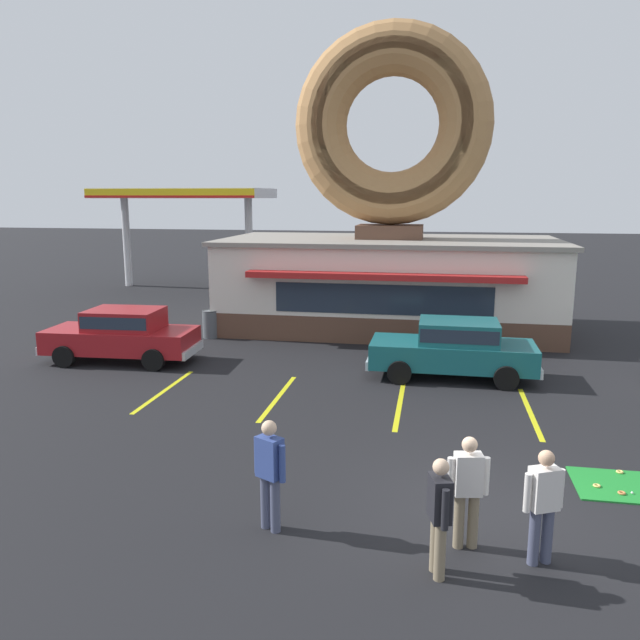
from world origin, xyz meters
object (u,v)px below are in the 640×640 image
(car_red, at_px, (122,333))
(car_teal, at_px, (454,347))
(pedestrian_blue_sweater_man, at_px, (468,487))
(pedestrian_hooded_kid, at_px, (543,502))
(trash_bin, at_px, (210,324))
(pedestrian_clipboard_woman, at_px, (270,470))
(pedestrian_leather_jacket_man, at_px, (439,512))
(golf_ball, at_px, (632,493))

(car_red, bearing_deg, car_teal, 0.15)
(pedestrian_blue_sweater_man, bearing_deg, pedestrian_hooded_kid, -12.71)
(car_teal, distance_m, trash_bin, 9.03)
(car_teal, bearing_deg, trash_bin, 156.91)
(pedestrian_clipboard_woman, bearing_deg, pedestrian_leather_jacket_man, -16.26)
(pedestrian_hooded_kid, bearing_deg, pedestrian_leather_jacket_man, -158.82)
(golf_ball, relative_size, trash_bin, 0.04)
(pedestrian_blue_sweater_man, height_order, pedestrian_leather_jacket_man, pedestrian_blue_sweater_man)
(pedestrian_hooded_kid, bearing_deg, pedestrian_clipboard_woman, 177.24)
(pedestrian_clipboard_woman, distance_m, trash_bin, 13.31)
(pedestrian_blue_sweater_man, distance_m, pedestrian_clipboard_woman, 2.84)
(pedestrian_leather_jacket_man, bearing_deg, golf_ball, 41.58)
(golf_ball, relative_size, car_red, 0.01)
(car_red, distance_m, pedestrian_blue_sweater_man, 12.94)
(pedestrian_clipboard_woman, bearing_deg, car_teal, 71.48)
(pedestrian_blue_sweater_man, xyz_separation_m, pedestrian_leather_jacket_man, (-0.39, -0.75, -0.02))
(car_red, distance_m, car_teal, 9.75)
(pedestrian_clipboard_woman, xyz_separation_m, trash_bin, (-5.42, 12.15, -0.46))
(car_teal, xyz_separation_m, pedestrian_leather_jacket_man, (-0.44, -9.33, 0.03))
(car_teal, relative_size, pedestrian_clipboard_woman, 2.66)
(pedestrian_leather_jacket_man, bearing_deg, car_red, 135.03)
(pedestrian_hooded_kid, height_order, pedestrian_clipboard_woman, pedestrian_clipboard_woman)
(car_teal, relative_size, trash_bin, 4.69)
(golf_ball, distance_m, trash_bin, 14.94)
(pedestrian_blue_sweater_man, relative_size, pedestrian_hooded_kid, 1.02)
(pedestrian_leather_jacket_man, bearing_deg, trash_bin, 121.44)
(car_red, xyz_separation_m, pedestrian_clipboard_woman, (6.86, -8.59, 0.08))
(trash_bin, bearing_deg, pedestrian_blue_sweater_man, -55.72)
(pedestrian_clipboard_woman, bearing_deg, car_red, 128.63)
(pedestrian_clipboard_woman, height_order, trash_bin, pedestrian_clipboard_woman)
(golf_ball, xyz_separation_m, pedestrian_blue_sweater_man, (-2.81, -2.09, 0.87))
(car_red, height_order, trash_bin, car_red)
(golf_ball, height_order, trash_bin, trash_bin)
(pedestrian_hooded_kid, height_order, pedestrian_leather_jacket_man, pedestrian_leather_jacket_man)
(golf_ball, xyz_separation_m, car_red, (-12.52, 6.46, 0.82))
(car_red, xyz_separation_m, car_teal, (9.75, 0.03, 0.00))
(car_red, bearing_deg, golf_ball, -27.31)
(car_red, relative_size, pedestrian_hooded_kid, 2.85)
(golf_ball, bearing_deg, pedestrian_hooded_kid, -128.44)
(pedestrian_blue_sweater_man, bearing_deg, golf_ball, 36.66)
(pedestrian_blue_sweater_man, distance_m, trash_bin, 14.67)
(golf_ball, xyz_separation_m, car_teal, (-2.77, 6.49, 0.82))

